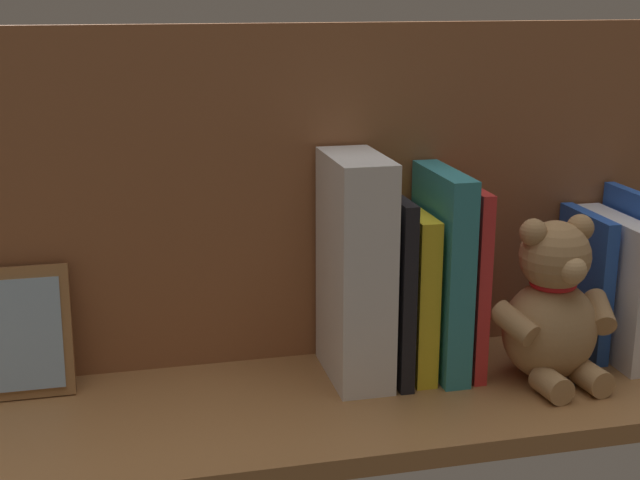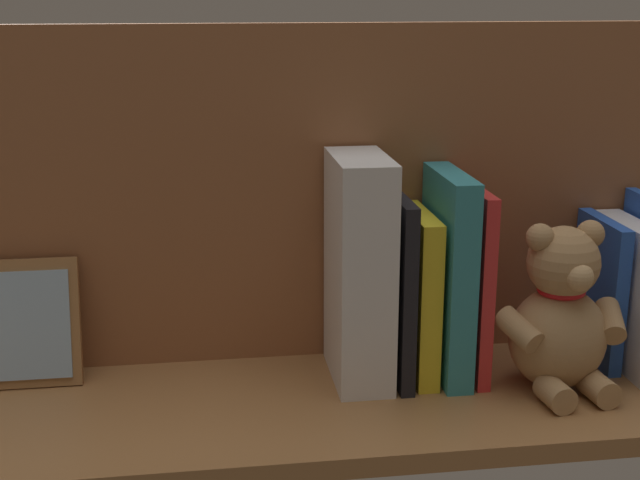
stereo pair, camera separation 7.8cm
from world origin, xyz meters
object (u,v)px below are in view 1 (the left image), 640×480
(dictionary_thick_white, at_px, (355,269))
(picture_frame_leaning, at_px, (12,334))
(book_0, at_px, (628,271))
(teddy_bear, at_px, (553,309))

(dictionary_thick_white, relative_size, picture_frame_leaning, 1.80)
(book_0, distance_m, dictionary_thick_white, 0.35)
(dictionary_thick_white, bearing_deg, book_0, -179.01)
(teddy_bear, height_order, picture_frame_leaning, teddy_bear)
(teddy_bear, height_order, dictionary_thick_white, dictionary_thick_white)
(teddy_bear, bearing_deg, picture_frame_leaning, -15.24)
(book_0, relative_size, teddy_bear, 1.04)
(teddy_bear, xyz_separation_m, dictionary_thick_white, (0.21, -0.06, 0.04))
(teddy_bear, xyz_separation_m, picture_frame_leaning, (0.59, -0.10, -0.01))
(teddy_bear, bearing_deg, book_0, -159.83)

